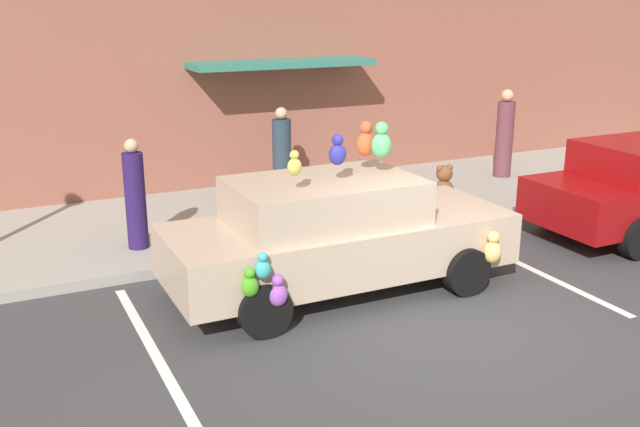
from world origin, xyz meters
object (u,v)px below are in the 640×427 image
pedestrian_near_shopfront (282,154)px  pedestrian_walking_past (135,198)px  plush_covered_car (336,233)px  teddy_bear_on_sidewalk (444,188)px  pedestrian_by_lamp (504,136)px

pedestrian_near_shopfront → pedestrian_walking_past: (-3.17, -1.96, 0.01)m
plush_covered_car → pedestrian_walking_past: size_ratio=2.76×
plush_covered_car → pedestrian_near_shopfront: (1.08, 4.40, 0.11)m
pedestrian_near_shopfront → plush_covered_car: bearing=-103.7°
pedestrian_near_shopfront → pedestrian_walking_past: 3.73m
plush_covered_car → pedestrian_near_shopfront: 4.53m
plush_covered_car → teddy_bear_on_sidewalk: 3.98m
pedestrian_walking_past → pedestrian_by_lamp: bearing=8.9°
pedestrian_walking_past → teddy_bear_on_sidewalk: bearing=-2.2°
pedestrian_walking_past → plush_covered_car: bearing=-49.3°
pedestrian_near_shopfront → pedestrian_by_lamp: 4.76m
plush_covered_car → pedestrian_by_lamp: (5.78, 3.67, 0.20)m
teddy_bear_on_sidewalk → pedestrian_near_shopfront: bearing=135.4°
pedestrian_by_lamp → pedestrian_near_shopfront: bearing=171.2°
plush_covered_car → teddy_bear_on_sidewalk: bearing=34.3°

